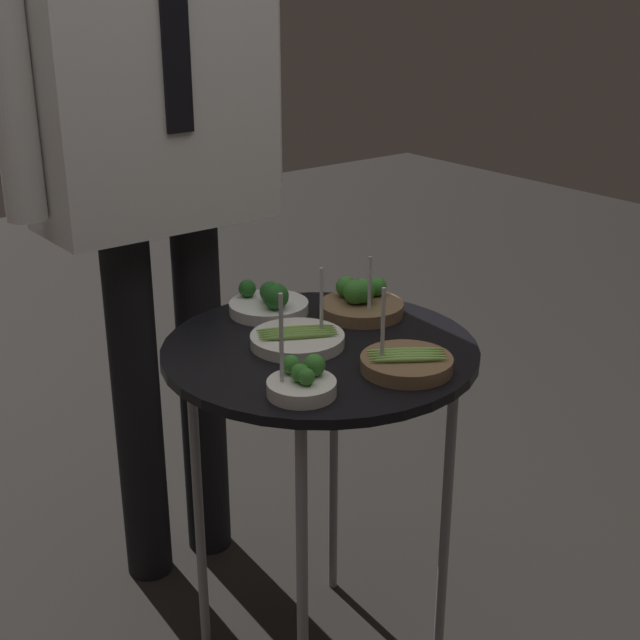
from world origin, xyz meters
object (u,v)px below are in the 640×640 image
object	(u,v)px
bowl_asparagus_mid_right	(406,363)
bowl_broccoli_back_left	(269,303)
serving_cart	(320,378)
waiter_figure	(151,108)
bowl_broccoli_far_rim	(361,302)
bowl_broccoli_front_left	(302,381)
bowl_asparagus_near_rim	(298,339)

from	to	relation	value
bowl_asparagus_mid_right	bowl_broccoli_back_left	distance (m)	0.37
serving_cart	waiter_figure	xyz separation A→B (m)	(-0.05, 0.50, 0.44)
bowl_asparagus_mid_right	waiter_figure	xyz separation A→B (m)	(-0.10, 0.67, 0.36)
serving_cart	bowl_broccoli_far_rim	distance (m)	0.20
bowl_broccoli_far_rim	bowl_broccoli_front_left	xyz separation A→B (m)	(-0.31, -0.22, -0.00)
serving_cart	bowl_asparagus_mid_right	bearing A→B (deg)	-74.10
waiter_figure	bowl_asparagus_mid_right	bearing A→B (deg)	-81.45
bowl_asparagus_near_rim	serving_cart	bearing A→B (deg)	-40.06
bowl_broccoli_back_left	waiter_figure	size ratio (longest dim) A/B	0.09
serving_cart	bowl_asparagus_mid_right	xyz separation A→B (m)	(0.05, -0.18, 0.08)
serving_cart	bowl_broccoli_front_left	world-z (taller)	bowl_broccoli_front_left
bowl_broccoli_back_left	waiter_figure	world-z (taller)	waiter_figure
serving_cart	bowl_broccoli_back_left	distance (m)	0.21
bowl_broccoli_back_left	waiter_figure	bearing A→B (deg)	102.97
bowl_broccoli_far_rim	bowl_asparagus_mid_right	world-z (taller)	bowl_asparagus_mid_right
bowl_asparagus_near_rim	bowl_broccoli_back_left	xyz separation A→B (m)	(0.05, 0.16, 0.01)
bowl_asparagus_mid_right	waiter_figure	size ratio (longest dim) A/B	0.09
bowl_broccoli_far_rim	waiter_figure	xyz separation A→B (m)	(-0.21, 0.42, 0.35)
bowl_broccoli_back_left	bowl_broccoli_front_left	xyz separation A→B (m)	(-0.16, -0.33, -0.00)
bowl_broccoli_front_left	waiter_figure	xyz separation A→B (m)	(0.09, 0.64, 0.35)
serving_cart	waiter_figure	size ratio (longest dim) A/B	0.42
serving_cart	bowl_asparagus_near_rim	xyz separation A→B (m)	(-0.03, 0.03, 0.08)
bowl_broccoli_front_left	waiter_figure	size ratio (longest dim) A/B	0.10
bowl_asparagus_mid_right	waiter_figure	distance (m)	0.77
bowl_broccoli_far_rim	waiter_figure	size ratio (longest dim) A/B	0.10
bowl_asparagus_mid_right	bowl_broccoli_back_left	size ratio (longest dim) A/B	1.00
bowl_broccoli_back_left	serving_cart	bearing A→B (deg)	-95.89
waiter_figure	bowl_broccoli_front_left	bearing A→B (deg)	-98.31
serving_cart	bowl_broccoli_front_left	size ratio (longest dim) A/B	4.16
serving_cart	bowl_asparagus_near_rim	size ratio (longest dim) A/B	4.20
serving_cart	bowl_broccoli_back_left	size ratio (longest dim) A/B	4.57
serving_cart	bowl_broccoli_far_rim	xyz separation A→B (m)	(0.16, 0.08, 0.09)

